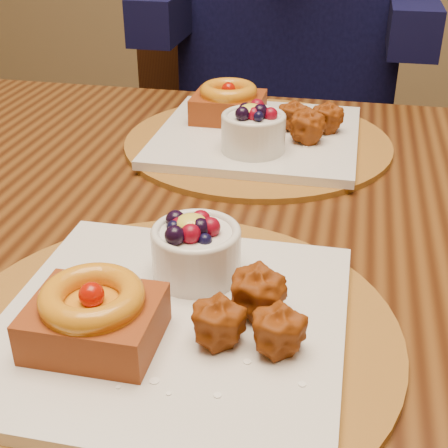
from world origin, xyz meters
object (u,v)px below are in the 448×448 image
Objects in this scene: place_setting_near at (171,314)px; chair_far at (230,109)px; dining_table at (226,272)px; place_setting_far at (256,131)px.

chair_far is (-0.18, 1.16, -0.22)m from place_setting_near.
place_setting_far reaches higher than dining_table.
chair_far is at bearing 99.08° from place_setting_near.
place_setting_near reaches higher than dining_table.
chair_far is at bearing 104.29° from place_setting_far.
chair_far reaches higher than place_setting_far.
place_setting_near is at bearing -90.52° from dining_table.
place_setting_near is at bearing -95.90° from chair_far.
place_setting_near is 0.38× the size of chair_far.
place_setting_far is (-0.00, 0.22, 0.10)m from dining_table.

